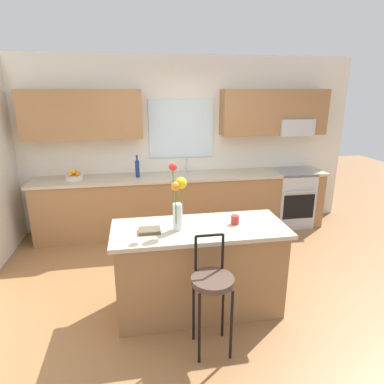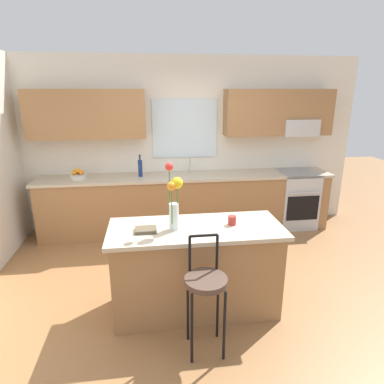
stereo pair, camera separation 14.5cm
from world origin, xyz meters
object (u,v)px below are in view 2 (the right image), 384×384
Objects in this scene: bar_stool_near at (206,285)px; bottle_olive_oil at (140,168)px; oven_range at (295,199)px; cookbook at (146,230)px; mug_ceramic at (232,220)px; fruit_bowl_oranges at (78,175)px; kitchen_island at (196,269)px; flower_vase at (174,199)px.

bottle_olive_oil is (-0.56, 2.60, 0.42)m from bar_stool_near.
oven_range is 2.59m from bottle_olive_oil.
cookbook is at bearing 132.64° from bar_stool_near.
oven_range is 3.23m from bar_stool_near.
mug_ceramic is 2.73m from fruit_bowl_oranges.
bar_stool_near is 11.58× the size of mug_ceramic.
bottle_olive_oil is (-0.08, 2.07, 0.12)m from cookbook.
bar_stool_near is at bearing -60.29° from fruit_bowl_oranges.
oven_range is 2.60m from mug_ceramic.
cookbook is at bearing -175.20° from kitchen_island.
flower_vase is (-2.16, -2.04, 0.77)m from oven_range.
fruit_bowl_oranges is at bearing 119.71° from bar_stool_near.
kitchen_island is 7.05× the size of fruit_bowl_oranges.
fruit_bowl_oranges reaches higher than kitchen_island.
cookbook is at bearing -87.78° from bottle_olive_oil.
cookbook is 0.83× the size of fruit_bowl_oranges.
oven_range is at bearing 40.07° from cookbook.
mug_ceramic is at bearing -65.49° from bottle_olive_oil.
fruit_bowl_oranges is (-1.48, 2.04, 0.51)m from kitchen_island.
flower_vase reaches higher than bar_stool_near.
bottle_olive_oil reaches higher than mug_ceramic.
cookbook is (-2.43, -2.05, 0.48)m from oven_range.
mug_ceramic is 0.27× the size of bottle_olive_oil.
kitchen_island is (-1.95, -2.01, 0.00)m from oven_range.
flower_vase is 2.10m from bottle_olive_oil.
kitchen_island is 2.63× the size of flower_vase.
bar_stool_near is 2.69m from bottle_olive_oil.
bar_stool_near is 1.62× the size of flower_vase.
mug_ceramic is at bearing -128.66° from oven_range.
bar_stool_near is 5.21× the size of cookbook.
flower_vase is at bearing -136.71° from oven_range.
bar_stool_near reaches higher than kitchen_island.
fruit_bowl_oranges is at bearing 179.53° from oven_range.
oven_range is 0.88× the size of bar_stool_near.
flower_vase reaches higher than mug_ceramic.
fruit_bowl_oranges reaches higher than oven_range.
flower_vase is (-0.21, 0.53, 0.59)m from bar_stool_near.
cookbook is at bearing -64.25° from fruit_bowl_oranges.
flower_vase is 2.44m from fruit_bowl_oranges.
cookbook is at bearing -139.93° from oven_range.
bottle_olive_oil is (-0.35, 2.06, -0.17)m from flower_vase.
oven_range is 2.80m from kitchen_island.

